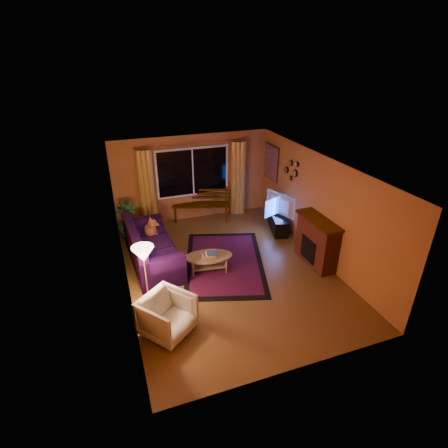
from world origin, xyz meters
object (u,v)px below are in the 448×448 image
object	(u,v)px
sofa	(152,246)
tv_console	(278,223)
floor_lamp	(146,281)
coffee_table	(209,263)
bench	(201,212)
armchair	(167,314)

from	to	relation	value
sofa	tv_console	world-z (taller)	sofa
floor_lamp	coffee_table	xyz separation A→B (m)	(1.51, 0.97, -0.53)
floor_lamp	sofa	bearing A→B (deg)	77.98
sofa	coffee_table	xyz separation A→B (m)	(1.15, -0.74, -0.26)
coffee_table	sofa	bearing A→B (deg)	147.04
bench	armchair	size ratio (longest dim) A/B	1.98
armchair	tv_console	xyz separation A→B (m)	(3.71, 2.90, -0.19)
floor_lamp	coffee_table	distance (m)	1.87
sofa	armchair	size ratio (longest dim) A/B	2.73
armchair	floor_lamp	bearing A→B (deg)	70.62
bench	sofa	size ratio (longest dim) A/B	0.73
sofa	tv_console	bearing A→B (deg)	5.22
bench	floor_lamp	world-z (taller)	floor_lamp
bench	sofa	world-z (taller)	sofa
coffee_table	tv_console	distance (m)	2.74
sofa	coffee_table	bearing A→B (deg)	-36.09
sofa	floor_lamp	size ratio (longest dim) A/B	1.56
armchair	tv_console	world-z (taller)	armchair
bench	tv_console	bearing A→B (deg)	-17.16
armchair	tv_console	bearing A→B (deg)	-0.68
bench	floor_lamp	size ratio (longest dim) A/B	1.13
sofa	coffee_table	world-z (taller)	sofa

